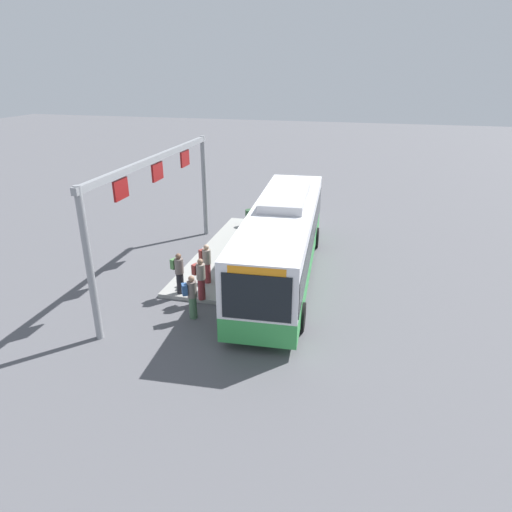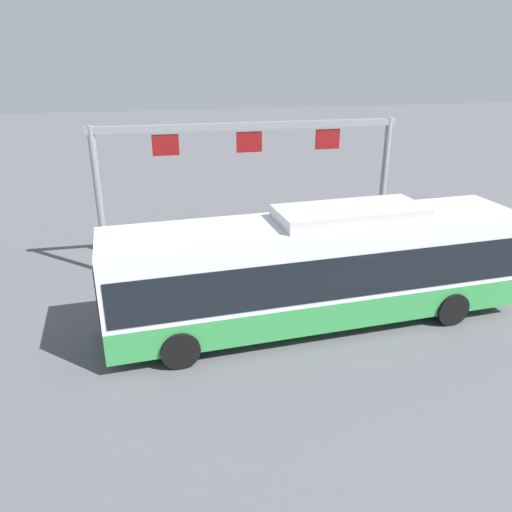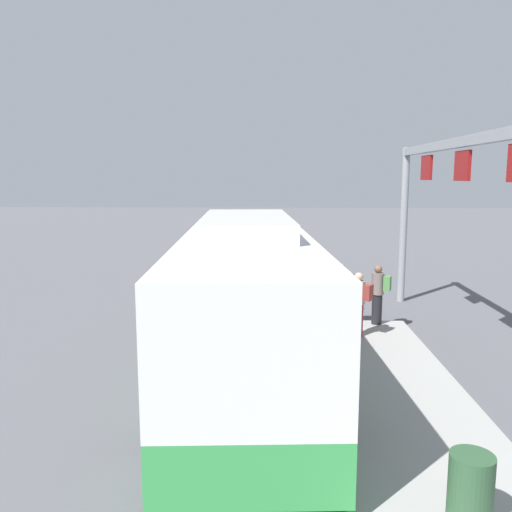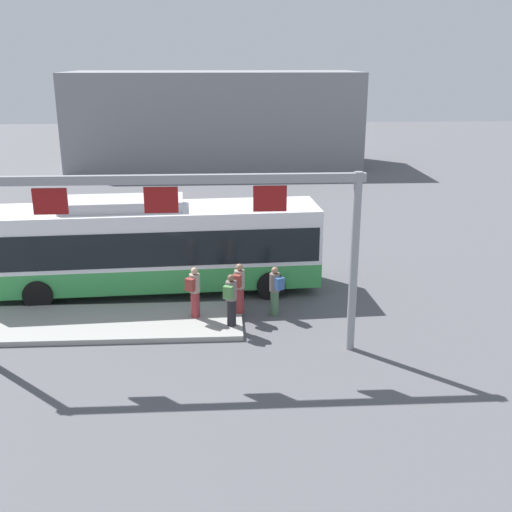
{
  "view_description": "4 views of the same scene",
  "coord_description": "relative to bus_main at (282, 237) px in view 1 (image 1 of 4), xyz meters",
  "views": [
    {
      "loc": [
        17.54,
        3.21,
        8.41
      ],
      "look_at": [
        1.39,
        -0.8,
        1.43
      ],
      "focal_mm": 31.83,
      "sensor_mm": 36.0,
      "label": 1
    },
    {
      "loc": [
        4.51,
        12.22,
        7.4
      ],
      "look_at": [
        1.41,
        -1.75,
        1.52
      ],
      "focal_mm": 34.85,
      "sensor_mm": 36.0,
      "label": 2
    },
    {
      "loc": [
        -11.56,
        -0.61,
        4.26
      ],
      "look_at": [
        4.12,
        -0.08,
        1.87
      ],
      "focal_mm": 36.77,
      "sensor_mm": 36.0,
      "label": 3
    },
    {
      "loc": [
        2.54,
        -21.07,
        8.11
      ],
      "look_at": [
        3.64,
        -1.86,
        1.87
      ],
      "focal_mm": 43.19,
      "sensor_mm": 36.0,
      "label": 4
    }
  ],
  "objects": [
    {
      "name": "bus_main",
      "position": [
        0.0,
        0.0,
        0.0
      ],
      "size": [
        12.05,
        3.22,
        3.46
      ],
      "rotation": [
        0.0,
        0.0,
        0.06
      ],
      "color": "green",
      "rests_on": "ground"
    },
    {
      "name": "person_waiting_far",
      "position": [
        3.07,
        -2.54,
        -0.76
      ],
      "size": [
        0.49,
        0.6,
        1.67
      ],
      "rotation": [
        0.0,
        0.0,
        1.17
      ],
      "color": "maroon",
      "rests_on": "platform_curb"
    },
    {
      "name": "trash_bin",
      "position": [
        -5.82,
        -2.93,
        -1.2
      ],
      "size": [
        0.52,
        0.52,
        0.9
      ],
      "primitive_type": "cylinder",
      "color": "#2D5133",
      "rests_on": "platform_curb"
    },
    {
      "name": "ground_plane",
      "position": [
        0.01,
        0.0,
        -1.81
      ],
      "size": [
        120.0,
        120.0,
        0.0
      ],
      "primitive_type": "plane",
      "color": "#56565B"
    },
    {
      "name": "person_waiting_near",
      "position": [
        2.78,
        -3.53,
        -0.76
      ],
      "size": [
        0.48,
        0.6,
        1.67
      ],
      "rotation": [
        0.0,
        0.0,
        1.19
      ],
      "color": "black",
      "rests_on": "platform_curb"
    },
    {
      "name": "platform_curb",
      "position": [
        -1.87,
        -2.93,
        -1.73
      ],
      "size": [
        10.0,
        2.8,
        0.16
      ],
      "primitive_type": "cube",
      "color": "#9E9E99",
      "rests_on": "ground"
    },
    {
      "name": "platform_sign_gantry",
      "position": [
        0.95,
        -4.99,
        2.02
      ],
      "size": [
        10.93,
        0.24,
        5.2
      ],
      "color": "gray",
      "rests_on": "ground"
    },
    {
      "name": "person_waiting_mid",
      "position": [
        1.64,
        -2.82,
        -0.76
      ],
      "size": [
        0.54,
        0.61,
        1.67
      ],
      "rotation": [
        0.0,
        0.0,
        1.01
      ],
      "color": "maroon",
      "rests_on": "platform_curb"
    },
    {
      "name": "person_boarding",
      "position": [
        4.25,
        -2.45,
        -0.92
      ],
      "size": [
        0.53,
        0.61,
        1.67
      ],
      "rotation": [
        0.0,
        0.0,
        2.12
      ],
      "color": "#476B4C",
      "rests_on": "ground"
    }
  ]
}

